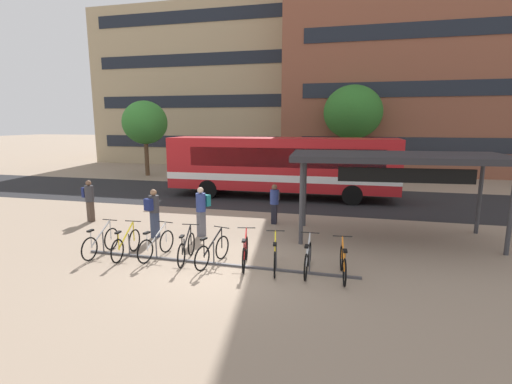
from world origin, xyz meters
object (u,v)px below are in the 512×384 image
Objects in this scene: commuter_teal_pack_0 at (202,208)px; street_tree_0 at (145,123)px; parked_bicycle_black_3 at (187,249)px; parked_bicycle_red_5 at (245,253)px; street_tree_1 at (353,112)px; parked_bicycle_orange_8 at (343,264)px; commuter_navy_pack_2 at (89,198)px; city_bus at (280,165)px; parked_bicycle_black_4 at (213,252)px; parked_bicycle_white_2 at (156,245)px; commuter_navy_pack_1 at (154,210)px; transit_shelter at (398,159)px; parked_bicycle_yellow_6 at (275,257)px; parked_bicycle_silver_7 at (308,259)px; parked_bicycle_silver_0 at (101,243)px; commuter_grey_pack_3 at (274,201)px; parked_bicycle_yellow_1 at (126,244)px.

street_tree_0 is at bearing -115.67° from commuter_teal_pack_0.
parked_bicycle_black_3 and parked_bicycle_red_5 have the same top height.
street_tree_1 is at bearing -169.32° from commuter_teal_pack_0.
parked_bicycle_orange_8 is 10.74m from commuter_navy_pack_2.
city_bus is 2.16× the size of street_tree_0.
street_tree_0 is 0.84× the size of street_tree_1.
commuter_teal_pack_0 is (-1.33, 2.53, 0.64)m from parked_bicycle_black_4.
parked_bicycle_white_2 is 2.14m from commuter_navy_pack_1.
parked_bicycle_yellow_6 is at bearing -136.42° from transit_shelter.
parked_bicycle_black_4 is at bearing -85.28° from parked_bicycle_white_2.
parked_bicycle_yellow_6 is 0.99× the size of parked_bicycle_silver_7.
parked_bicycle_black_4 is (-0.07, -10.18, -1.39)m from city_bus.
parked_bicycle_black_4 is at bearing -87.46° from parked_bicycle_silver_0.
commuter_teal_pack_0 reaches higher than parked_bicycle_silver_0.
commuter_grey_pack_3 is at bearing -27.36° from parked_bicycle_black_3.
commuter_navy_pack_2 is at bearing 44.85° from city_bus.
parked_bicycle_silver_0 is 1.00× the size of parked_bicycle_silver_7.
street_tree_0 is (-11.32, 16.19, 3.59)m from parked_bicycle_black_4.
parked_bicycle_orange_8 is at bearing 29.98° from commuter_grey_pack_3.
street_tree_1 is (6.64, 16.81, 3.71)m from commuter_navy_pack_1.
street_tree_1 is (7.36, 18.78, 4.32)m from parked_bicycle_silver_0.
parked_bicycle_yellow_1 is at bearing -109.18° from street_tree_1.
commuter_navy_pack_2 is at bearing 69.89° from parked_bicycle_silver_7.
parked_bicycle_silver_7 is at bearing -98.22° from parked_bicycle_black_3.
parked_bicycle_white_2 is 2.53m from commuter_teal_pack_0.
commuter_grey_pack_3 is (2.67, 4.68, 0.53)m from parked_bicycle_white_2.
parked_bicycle_yellow_1 is 6.37m from parked_bicycle_orange_8.
parked_bicycle_silver_0 is 20.63m from street_tree_1.
street_tree_1 is (3.77, 18.72, 4.32)m from parked_bicycle_black_4.
city_bus reaches higher than parked_bicycle_red_5.
parked_bicycle_silver_7 is at bearing -82.17° from parked_bicycle_white_2.
commuter_teal_pack_0 is at bearing 3.61° from parked_bicycle_black_3.
city_bus is 10.67m from parked_bicycle_yellow_1.
city_bus is 7.01× the size of parked_bicycle_yellow_1.
commuter_navy_pack_2 is at bearing 76.63° from parked_bicycle_black_4.
parked_bicycle_yellow_6 is 5.65m from transit_shelter.
parked_bicycle_yellow_1 is 0.26× the size of street_tree_1.
commuter_grey_pack_3 is 16.93m from street_tree_0.
parked_bicycle_silver_7 is 1.01× the size of commuter_navy_pack_2.
parked_bicycle_black_4 and parked_bicycle_orange_8 have the same top height.
parked_bicycle_yellow_1 is 0.24× the size of transit_shelter.
parked_bicycle_yellow_1 is 2.75m from parked_bicycle_black_4.
parked_bicycle_black_3 is 1.07× the size of commuter_grey_pack_3.
commuter_grey_pack_3 is at bearing 164.58° from commuter_teal_pack_0.
street_tree_0 is (-11.39, 6.01, 2.20)m from city_bus.
parked_bicycle_yellow_6 is at bearing -97.52° from commuter_navy_pack_1.
street_tree_1 reaches higher than parked_bicycle_silver_7.
transit_shelter is 4.88m from commuter_grey_pack_3.
parked_bicycle_silver_0 is at bearing 104.48° from parked_bicycle_black_4.
parked_bicycle_white_2 is at bearing 77.82° from parked_bicycle_black_3.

